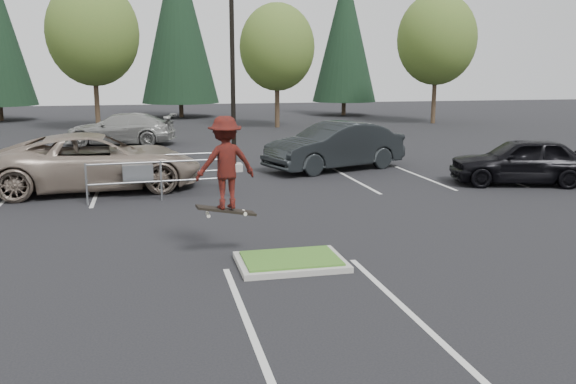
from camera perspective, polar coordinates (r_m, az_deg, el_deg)
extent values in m
plane|color=black|center=(12.73, 0.26, -6.82)|extent=(120.00, 120.00, 0.00)
cube|color=#A19E96|center=(12.71, 0.26, -6.56)|extent=(2.20, 1.60, 0.12)
cube|color=#245C1D|center=(12.69, 0.26, -6.24)|extent=(1.95, 1.35, 0.05)
cube|color=beige|center=(21.22, -17.38, 0.09)|extent=(0.12, 5.20, 0.01)
cube|color=beige|center=(21.61, -24.52, -0.23)|extent=(0.12, 5.20, 0.01)
cube|color=beige|center=(22.36, 6.25, 1.11)|extent=(0.12, 5.20, 0.01)
cube|color=beige|center=(23.38, 12.52, 1.35)|extent=(0.12, 5.20, 0.01)
cube|color=beige|center=(24.65, 18.20, 1.56)|extent=(0.12, 5.20, 0.01)
cube|color=beige|center=(9.74, -3.55, -12.75)|extent=(0.12, 6.00, 0.01)
cube|color=beige|center=(10.47, 11.47, -11.17)|extent=(0.12, 6.00, 0.01)
cube|color=#A19E96|center=(24.30, -5.04, 2.31)|extent=(0.60, 0.60, 0.30)
cylinder|color=black|center=(24.02, -5.25, 13.81)|extent=(0.18, 0.18, 10.00)
cylinder|color=#38281C|center=(42.46, -17.44, 7.90)|extent=(0.32, 0.32, 3.50)
ellipsoid|color=#3B6625|center=(42.46, -17.81, 13.98)|extent=(5.89, 5.89, 6.77)
sphere|color=#3B6625|center=(42.08, -16.95, 13.05)|extent=(3.68, 3.68, 3.68)
sphere|color=#3B6625|center=(42.87, -18.40, 13.17)|extent=(4.05, 4.05, 4.05)
cylinder|color=#38281C|center=(42.56, -1.02, 8.12)|extent=(0.32, 0.32, 3.04)
ellipsoid|color=#3B6625|center=(42.51, -1.04, 13.40)|extent=(5.12, 5.12, 5.89)
sphere|color=#3B6625|center=(42.33, -0.14, 12.54)|extent=(3.20, 3.20, 3.20)
sphere|color=#3B6625|center=(42.79, -1.82, 12.74)|extent=(3.52, 3.52, 3.52)
cylinder|color=#38281C|center=(46.97, 13.48, 8.36)|extent=(0.32, 0.32, 3.42)
ellipsoid|color=#3B6625|center=(46.96, 13.74, 13.73)|extent=(5.76, 5.76, 6.62)
sphere|color=#3B6625|center=(46.94, 14.54, 12.81)|extent=(3.60, 3.60, 3.60)
sphere|color=#3B6625|center=(47.08, 12.93, 13.10)|extent=(3.96, 3.96, 3.96)
cylinder|color=#38281C|center=(53.09, -25.29, 6.70)|extent=(0.36, 0.36, 1.20)
cylinder|color=#38281C|center=(52.45, -9.95, 7.57)|extent=(0.36, 0.36, 1.20)
cone|color=black|center=(52.49, -10.24, 15.49)|extent=(6.38, 6.38, 13.30)
cylinder|color=#38281C|center=(54.05, 5.23, 7.81)|extent=(0.36, 0.36, 1.20)
cone|color=black|center=(54.02, 5.36, 14.44)|extent=(5.50, 5.50, 11.30)
cylinder|color=#93979B|center=(19.06, -18.34, 0.70)|extent=(0.07, 0.07, 1.26)
cylinder|color=#93979B|center=(20.57, -18.25, 1.46)|extent=(0.07, 0.07, 1.26)
cylinder|color=#93979B|center=(19.11, -11.78, 1.07)|extent=(0.07, 0.07, 1.26)
cylinder|color=#93979B|center=(20.62, -12.16, 1.80)|extent=(0.07, 0.07, 1.26)
cylinder|color=#93979B|center=(19.41, -5.34, 1.43)|extent=(0.07, 0.07, 1.26)
cylinder|color=#93979B|center=(20.90, -6.18, 2.12)|extent=(0.07, 0.07, 1.26)
cylinder|color=#93979B|center=(19.12, -11.78, 0.99)|extent=(4.37, 0.34, 0.05)
cylinder|color=#93979B|center=(19.02, -11.85, 2.78)|extent=(4.37, 0.34, 0.05)
cylinder|color=#93979B|center=(20.62, -12.16, 1.73)|extent=(4.37, 0.34, 0.05)
cylinder|color=#93979B|center=(20.53, -12.23, 3.38)|extent=(4.37, 0.34, 0.05)
cube|color=#93979B|center=(19.80, -13.89, 1.80)|extent=(0.97, 0.63, 0.52)
cube|color=black|center=(13.21, -5.80, -1.72)|extent=(1.31, 0.48, 0.29)
cylinder|color=beige|center=(13.06, -7.45, -2.24)|extent=(0.08, 0.05, 0.08)
cylinder|color=beige|center=(13.31, -7.56, -1.98)|extent=(0.08, 0.05, 0.08)
cylinder|color=beige|center=(13.15, -4.02, -2.07)|extent=(0.08, 0.05, 0.08)
cylinder|color=beige|center=(13.41, -4.19, -1.81)|extent=(0.08, 0.05, 0.08)
imported|color=maroon|center=(13.01, -5.90, 2.75)|extent=(1.38, 0.93, 1.98)
imported|color=gray|center=(21.31, -17.48, 2.72)|extent=(7.07, 3.65, 1.91)
imported|color=black|center=(24.57, 4.39, 4.30)|extent=(6.10, 3.79, 1.90)
imported|color=black|center=(22.91, 21.11, 2.75)|extent=(5.23, 3.25, 1.66)
imported|color=#969691|center=(33.95, -15.29, 5.72)|extent=(6.14, 3.50, 1.68)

